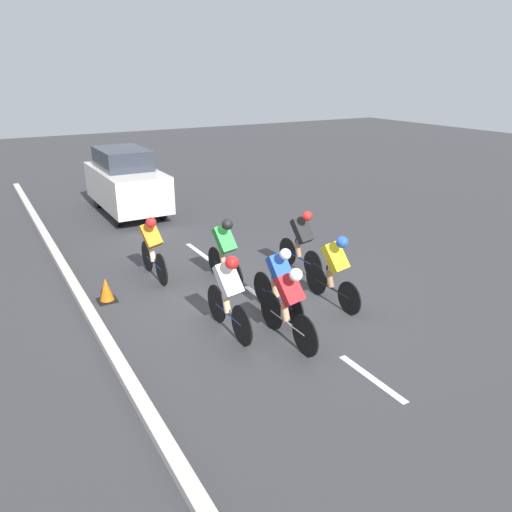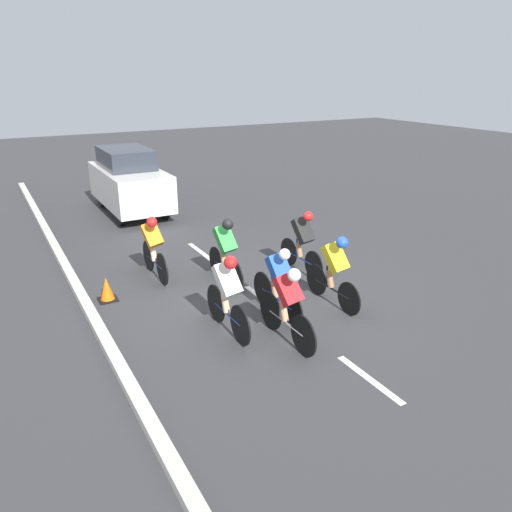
{
  "view_description": "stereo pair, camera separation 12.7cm",
  "coord_description": "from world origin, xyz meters",
  "px_view_note": "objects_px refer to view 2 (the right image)",
  "views": [
    {
      "loc": [
        4.68,
        7.92,
        4.33
      ],
      "look_at": [
        0.16,
        0.08,
        0.95
      ],
      "focal_mm": 35.0,
      "sensor_mm": 36.0,
      "label": 1
    },
    {
      "loc": [
        4.57,
        7.98,
        4.33
      ],
      "look_at": [
        0.16,
        0.08,
        0.95
      ],
      "focal_mm": 35.0,
      "sensor_mm": 36.0,
      "label": 2
    }
  ],
  "objects_px": {
    "cyclist_white": "(228,292)",
    "support_car": "(129,181)",
    "cyclist_green": "(225,248)",
    "cyclist_yellow": "(335,268)",
    "cyclist_orange": "(153,245)",
    "cyclist_blue": "(278,280)",
    "cyclist_black": "(303,240)",
    "cyclist_red": "(288,303)",
    "traffic_cone": "(107,289)"
  },
  "relations": [
    {
      "from": "cyclist_red",
      "to": "support_car",
      "type": "height_order",
      "value": "support_car"
    },
    {
      "from": "cyclist_white",
      "to": "cyclist_black",
      "type": "distance_m",
      "value": 3.18
    },
    {
      "from": "cyclist_red",
      "to": "traffic_cone",
      "type": "height_order",
      "value": "cyclist_red"
    },
    {
      "from": "cyclist_yellow",
      "to": "cyclist_white",
      "type": "height_order",
      "value": "cyclist_white"
    },
    {
      "from": "cyclist_white",
      "to": "cyclist_green",
      "type": "xyz_separation_m",
      "value": [
        -0.93,
        -2.0,
        0.01
      ]
    },
    {
      "from": "cyclist_yellow",
      "to": "support_car",
      "type": "distance_m",
      "value": 8.79
    },
    {
      "from": "support_car",
      "to": "traffic_cone",
      "type": "bearing_deg",
      "value": 69.91
    },
    {
      "from": "cyclist_black",
      "to": "cyclist_blue",
      "type": "bearing_deg",
      "value": 44.49
    },
    {
      "from": "cyclist_red",
      "to": "support_car",
      "type": "relative_size",
      "value": 0.44
    },
    {
      "from": "cyclist_white",
      "to": "cyclist_green",
      "type": "relative_size",
      "value": 1.02
    },
    {
      "from": "traffic_cone",
      "to": "cyclist_orange",
      "type": "bearing_deg",
      "value": -153.02
    },
    {
      "from": "cyclist_blue",
      "to": "support_car",
      "type": "relative_size",
      "value": 0.44
    },
    {
      "from": "cyclist_black",
      "to": "cyclist_yellow",
      "type": "bearing_deg",
      "value": 76.32
    },
    {
      "from": "cyclist_orange",
      "to": "cyclist_black",
      "type": "xyz_separation_m",
      "value": [
        -2.99,
        1.33,
        0.02
      ]
    },
    {
      "from": "cyclist_white",
      "to": "cyclist_black",
      "type": "xyz_separation_m",
      "value": [
        -2.68,
        -1.7,
        -0.01
      ]
    },
    {
      "from": "cyclist_orange",
      "to": "cyclist_black",
      "type": "height_order",
      "value": "cyclist_black"
    },
    {
      "from": "cyclist_green",
      "to": "cyclist_black",
      "type": "relative_size",
      "value": 0.98
    },
    {
      "from": "cyclist_yellow",
      "to": "cyclist_white",
      "type": "xyz_separation_m",
      "value": [
        2.27,
        0.01,
        0.01
      ]
    },
    {
      "from": "cyclist_red",
      "to": "cyclist_white",
      "type": "bearing_deg",
      "value": -46.48
    },
    {
      "from": "cyclist_orange",
      "to": "support_car",
      "type": "xyz_separation_m",
      "value": [
        -1.09,
        -5.64,
        0.25
      ]
    },
    {
      "from": "cyclist_blue",
      "to": "cyclist_black",
      "type": "height_order",
      "value": "cyclist_black"
    },
    {
      "from": "cyclist_yellow",
      "to": "cyclist_orange",
      "type": "xyz_separation_m",
      "value": [
        2.58,
        -3.02,
        -0.02
      ]
    },
    {
      "from": "cyclist_yellow",
      "to": "cyclist_green",
      "type": "relative_size",
      "value": 1.04
    },
    {
      "from": "traffic_cone",
      "to": "cyclist_black",
      "type": "bearing_deg",
      "value": 170.32
    },
    {
      "from": "cyclist_yellow",
      "to": "cyclist_white",
      "type": "bearing_deg",
      "value": 0.28
    },
    {
      "from": "cyclist_red",
      "to": "cyclist_black",
      "type": "bearing_deg",
      "value": -128.57
    },
    {
      "from": "cyclist_white",
      "to": "support_car",
      "type": "distance_m",
      "value": 8.71
    },
    {
      "from": "cyclist_yellow",
      "to": "cyclist_green",
      "type": "bearing_deg",
      "value": -56.04
    },
    {
      "from": "cyclist_orange",
      "to": "traffic_cone",
      "type": "relative_size",
      "value": 3.37
    },
    {
      "from": "cyclist_yellow",
      "to": "traffic_cone",
      "type": "bearing_deg",
      "value": -32.45
    },
    {
      "from": "cyclist_green",
      "to": "support_car",
      "type": "bearing_deg",
      "value": -88.69
    },
    {
      "from": "cyclist_orange",
      "to": "cyclist_blue",
      "type": "height_order",
      "value": "cyclist_orange"
    },
    {
      "from": "cyclist_orange",
      "to": "cyclist_red",
      "type": "bearing_deg",
      "value": 105.2
    },
    {
      "from": "cyclist_red",
      "to": "cyclist_blue",
      "type": "xyz_separation_m",
      "value": [
        -0.37,
        -0.9,
        -0.01
      ]
    },
    {
      "from": "cyclist_green",
      "to": "traffic_cone",
      "type": "relative_size",
      "value": 3.32
    },
    {
      "from": "cyclist_orange",
      "to": "cyclist_blue",
      "type": "distance_m",
      "value": 3.21
    },
    {
      "from": "cyclist_yellow",
      "to": "traffic_cone",
      "type": "height_order",
      "value": "cyclist_yellow"
    },
    {
      "from": "cyclist_white",
      "to": "cyclist_black",
      "type": "height_order",
      "value": "cyclist_white"
    },
    {
      "from": "cyclist_red",
      "to": "cyclist_green",
      "type": "relative_size",
      "value": 1.06
    },
    {
      "from": "cyclist_red",
      "to": "cyclist_black",
      "type": "xyz_separation_m",
      "value": [
        -1.96,
        -2.46,
        0.04
      ]
    },
    {
      "from": "cyclist_white",
      "to": "traffic_cone",
      "type": "xyz_separation_m",
      "value": [
        1.51,
        -2.42,
        -0.57
      ]
    },
    {
      "from": "cyclist_orange",
      "to": "traffic_cone",
      "type": "bearing_deg",
      "value": 26.98
    },
    {
      "from": "cyclist_blue",
      "to": "traffic_cone",
      "type": "relative_size",
      "value": 3.49
    },
    {
      "from": "cyclist_red",
      "to": "cyclist_blue",
      "type": "distance_m",
      "value": 0.97
    },
    {
      "from": "cyclist_green",
      "to": "cyclist_orange",
      "type": "bearing_deg",
      "value": -39.56
    },
    {
      "from": "cyclist_black",
      "to": "traffic_cone",
      "type": "distance_m",
      "value": 4.29
    },
    {
      "from": "cyclist_blue",
      "to": "cyclist_red",
      "type": "bearing_deg",
      "value": 67.47
    },
    {
      "from": "cyclist_blue",
      "to": "support_car",
      "type": "bearing_deg",
      "value": -87.88
    },
    {
      "from": "cyclist_yellow",
      "to": "support_car",
      "type": "relative_size",
      "value": 0.43
    },
    {
      "from": "cyclist_yellow",
      "to": "traffic_cone",
      "type": "xyz_separation_m",
      "value": [
        3.78,
        -2.4,
        -0.56
      ]
    }
  ]
}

